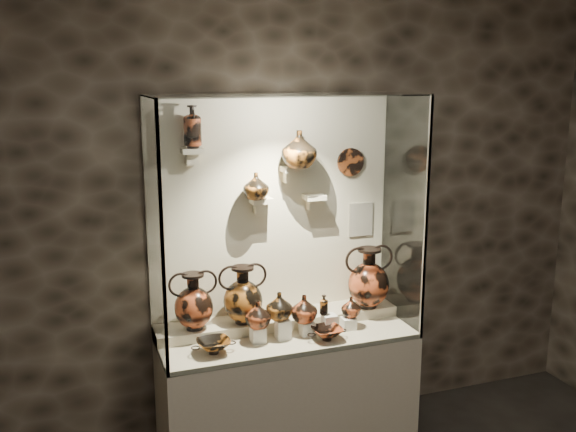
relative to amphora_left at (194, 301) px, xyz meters
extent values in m
cube|color=black|center=(0.59, 0.18, 0.51)|extent=(5.00, 0.02, 3.20)
cube|color=beige|center=(0.59, -0.14, -0.69)|extent=(1.70, 0.60, 0.80)
cube|color=#B7AA8E|center=(0.59, -0.14, -0.27)|extent=(1.68, 0.58, 0.03)
cube|color=#B7AA8E|center=(0.59, 0.04, -0.24)|extent=(1.70, 0.25, 0.10)
cube|color=beige|center=(0.59, 0.18, 0.51)|extent=(1.70, 0.03, 1.60)
cube|color=white|center=(0.59, -0.43, 0.51)|extent=(1.70, 0.01, 1.60)
cube|color=white|center=(-0.25, -0.14, 0.51)|extent=(0.01, 0.60, 1.60)
cube|color=white|center=(1.44, -0.14, 0.51)|extent=(0.01, 0.60, 1.60)
cube|color=white|center=(0.59, -0.14, 1.31)|extent=(1.70, 0.60, 0.01)
cube|color=gray|center=(-0.25, -0.43, 0.51)|extent=(0.02, 0.02, 1.60)
cube|color=gray|center=(1.43, -0.43, 0.51)|extent=(0.02, 0.02, 1.60)
cube|color=silver|center=(0.37, -0.19, -0.21)|extent=(0.09, 0.09, 0.10)
cube|color=silver|center=(0.54, -0.19, -0.19)|extent=(0.09, 0.09, 0.13)
cube|color=silver|center=(0.71, -0.19, -0.21)|extent=(0.09, 0.09, 0.09)
cube|color=silver|center=(0.87, -0.19, -0.20)|extent=(0.09, 0.09, 0.12)
cube|color=silver|center=(1.01, -0.19, -0.22)|extent=(0.09, 0.09, 0.08)
cube|color=beige|center=(0.04, 0.10, 0.96)|extent=(0.14, 0.12, 0.04)
cube|color=beige|center=(0.49, 0.10, 0.61)|extent=(0.14, 0.12, 0.04)
cube|color=beige|center=(0.69, 0.10, 0.81)|extent=(0.10, 0.12, 0.04)
cube|color=beige|center=(0.87, 0.10, 0.61)|extent=(0.14, 0.12, 0.04)
imported|color=#A1401E|center=(0.38, -0.19, -0.07)|extent=(0.19, 0.19, 0.18)
imported|color=#9C561B|center=(0.53, -0.17, -0.04)|extent=(0.20, 0.20, 0.18)
imported|color=#A1401E|center=(0.70, -0.18, -0.08)|extent=(0.23, 0.23, 0.19)
imported|color=#A1401E|center=(1.04, -0.17, -0.11)|extent=(0.18, 0.18, 0.14)
imported|color=#9C561B|center=(0.45, 0.07, 0.72)|extent=(0.18, 0.18, 0.18)
imported|color=#9C561B|center=(0.74, 0.03, 0.95)|extent=(0.27, 0.27, 0.25)
cylinder|color=#92421C|center=(1.17, 0.15, 0.83)|extent=(0.20, 0.02, 0.20)
cube|color=beige|center=(1.26, 0.16, 0.41)|extent=(0.18, 0.01, 0.24)
camera|label=1|loc=(-0.75, -3.89, 1.44)|focal=40.00mm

